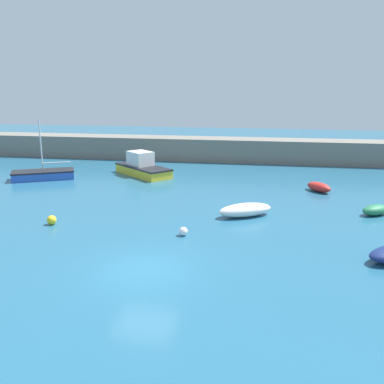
% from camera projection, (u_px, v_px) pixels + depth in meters
% --- Properties ---
extents(ground_plane, '(120.00, 120.00, 0.20)m').
position_uv_depth(ground_plane, '(145.00, 272.00, 17.28)').
color(ground_plane, '#235B7A').
extents(harbor_breakwater, '(56.76, 3.18, 2.19)m').
position_uv_depth(harbor_breakwater, '(220.00, 149.00, 42.26)').
color(harbor_breakwater, slate).
rests_on(harbor_breakwater, ground_plane).
extents(fishing_dinghy_green, '(2.00, 2.18, 0.65)m').
position_uv_depth(fishing_dinghy_green, '(319.00, 187.00, 29.87)').
color(fishing_dinghy_green, red).
rests_on(fishing_dinghy_green, ground_plane).
extents(cabin_cruiser_white, '(5.62, 5.28, 1.93)m').
position_uv_depth(cabin_cruiser_white, '(142.00, 167.00, 35.35)').
color(cabin_cruiser_white, yellow).
rests_on(cabin_cruiser_white, ground_plane).
extents(rowboat_white_midwater, '(3.39, 2.67, 0.75)m').
position_uv_depth(rowboat_white_midwater, '(245.00, 210.00, 24.19)').
color(rowboat_white_midwater, white).
rests_on(rowboat_white_midwater, ground_plane).
extents(sailboat_short_mast, '(5.05, 3.86, 4.73)m').
position_uv_depth(sailboat_short_mast, '(43.00, 174.00, 33.84)').
color(sailboat_short_mast, '#2D56B7').
rests_on(sailboat_short_mast, ground_plane).
extents(dinghy_near_pier, '(2.00, 1.77, 0.60)m').
position_uv_depth(dinghy_near_pier, '(376.00, 210.00, 24.45)').
color(dinghy_near_pier, '#287A4C').
rests_on(dinghy_near_pier, ground_plane).
extents(mooring_buoy_white, '(0.44, 0.44, 0.44)m').
position_uv_depth(mooring_buoy_white, '(183.00, 231.00, 21.09)').
color(mooring_buoy_white, white).
rests_on(mooring_buoy_white, ground_plane).
extents(mooring_buoy_yellow, '(0.50, 0.50, 0.50)m').
position_uv_depth(mooring_buoy_yellow, '(52.00, 220.00, 22.77)').
color(mooring_buoy_yellow, yellow).
rests_on(mooring_buoy_yellow, ground_plane).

